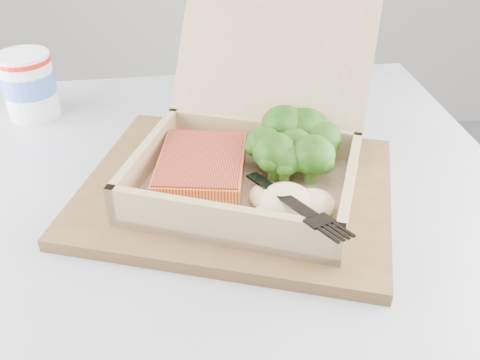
{
  "coord_description": "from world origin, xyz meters",
  "views": [
    {
      "loc": [
        -0.58,
        0.01,
        1.09
      ],
      "look_at": [
        -0.56,
        0.49,
        0.76
      ],
      "focal_mm": 40.0,
      "sensor_mm": 36.0,
      "label": 1
    }
  ],
  "objects_px": {
    "takeout_container": "(255,133)",
    "paper_cup": "(29,83)",
    "serving_tray": "(237,189)",
    "cafe_table": "(216,310)"
  },
  "relations": [
    {
      "from": "serving_tray",
      "to": "paper_cup",
      "type": "distance_m",
      "value": 0.37
    },
    {
      "from": "takeout_container",
      "to": "paper_cup",
      "type": "distance_m",
      "value": 0.37
    },
    {
      "from": "serving_tray",
      "to": "cafe_table",
      "type": "bearing_deg",
      "value": -153.79
    },
    {
      "from": "cafe_table",
      "to": "serving_tray",
      "type": "bearing_deg",
      "value": 26.21
    },
    {
      "from": "cafe_table",
      "to": "takeout_container",
      "type": "height_order",
      "value": "takeout_container"
    },
    {
      "from": "serving_tray",
      "to": "takeout_container",
      "type": "relative_size",
      "value": 0.99
    },
    {
      "from": "cafe_table",
      "to": "takeout_container",
      "type": "distance_m",
      "value": 0.26
    },
    {
      "from": "takeout_container",
      "to": "paper_cup",
      "type": "xyz_separation_m",
      "value": [
        -0.32,
        0.19,
        -0.01
      ]
    },
    {
      "from": "takeout_container",
      "to": "paper_cup",
      "type": "relative_size",
      "value": 3.76
    },
    {
      "from": "serving_tray",
      "to": "paper_cup",
      "type": "bearing_deg",
      "value": 143.35
    }
  ]
}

